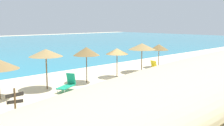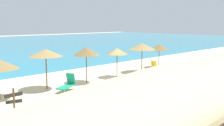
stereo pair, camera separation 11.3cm
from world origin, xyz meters
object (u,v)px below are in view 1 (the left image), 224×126
(beach_umbrella_2, at_px, (86,51))
(beach_umbrella_3, at_px, (117,51))
(wooden_signpost, at_px, (15,103))
(beach_umbrella_4, at_px, (142,46))
(lounge_chair_0, at_px, (68,84))
(lounge_chair_1, at_px, (151,68))
(beach_umbrella_1, at_px, (46,53))
(beach_ball, at_px, (173,68))
(cooler_box, at_px, (193,70))
(beach_umbrella_5, at_px, (159,47))

(beach_umbrella_2, height_order, beach_umbrella_3, beach_umbrella_2)
(beach_umbrella_3, relative_size, wooden_signpost, 1.44)
(beach_umbrella_4, xyz_separation_m, lounge_chair_0, (-8.97, -0.81, -2.01))
(beach_umbrella_2, relative_size, lounge_chair_1, 2.08)
(beach_umbrella_1, xyz_separation_m, lounge_chair_0, (0.80, -1.39, -2.14))
(wooden_signpost, height_order, beach_ball, wooden_signpost)
(lounge_chair_1, xyz_separation_m, wooden_signpost, (-14.53, -3.42, 0.56))
(beach_ball, bearing_deg, beach_umbrella_1, 172.90)
(beach_umbrella_1, relative_size, beach_ball, 10.52)
(beach_umbrella_1, xyz_separation_m, beach_umbrella_2, (3.33, -0.32, -0.11))
(cooler_box, bearing_deg, beach_umbrella_5, 91.79)
(beach_umbrella_3, relative_size, beach_umbrella_5, 1.02)
(cooler_box, bearing_deg, beach_umbrella_2, 159.74)
(beach_umbrella_3, bearing_deg, beach_umbrella_5, 4.16)
(lounge_chair_1, bearing_deg, beach_ball, -94.07)
(beach_umbrella_4, relative_size, lounge_chair_0, 1.60)
(lounge_chair_1, xyz_separation_m, beach_ball, (3.36, -0.21, -0.36))
(beach_umbrella_5, distance_m, lounge_chair_1, 3.71)
(cooler_box, bearing_deg, wooden_signpost, -177.08)
(beach_ball, relative_size, cooler_box, 0.50)
(beach_umbrella_1, height_order, lounge_chair_1, beach_umbrella_1)
(beach_ball, bearing_deg, wooden_signpost, -169.84)
(lounge_chair_1, bearing_deg, beach_umbrella_5, -65.82)
(beach_umbrella_1, xyz_separation_m, beach_umbrella_5, (13.13, -0.08, -0.45))
(beach_umbrella_3, bearing_deg, beach_umbrella_4, -0.12)
(lounge_chair_0, bearing_deg, beach_ball, -116.51)
(beach_umbrella_5, distance_m, cooler_box, 4.36)
(beach_umbrella_1, xyz_separation_m, cooler_box, (13.25, -3.98, -2.39))
(wooden_signpost, bearing_deg, beach_umbrella_1, 48.61)
(beach_umbrella_1, relative_size, beach_umbrella_2, 1.02)
(cooler_box, bearing_deg, beach_umbrella_1, 163.26)
(lounge_chair_0, distance_m, cooler_box, 12.72)
(beach_umbrella_4, distance_m, beach_umbrella_5, 3.42)
(lounge_chair_0, xyz_separation_m, wooden_signpost, (-5.21, -3.50, 0.58))
(beach_umbrella_3, bearing_deg, beach_ball, -8.97)
(beach_ball, bearing_deg, beach_umbrella_3, 171.03)
(beach_umbrella_3, height_order, beach_ball, beach_umbrella_3)
(wooden_signpost, bearing_deg, beach_ball, 10.87)
(cooler_box, bearing_deg, beach_ball, 84.37)
(beach_umbrella_4, bearing_deg, beach_umbrella_1, 176.62)
(lounge_chair_1, relative_size, wooden_signpost, 0.77)
(beach_umbrella_2, bearing_deg, beach_ball, -7.61)
(lounge_chair_0, relative_size, beach_ball, 6.32)
(lounge_chair_0, bearing_deg, cooler_box, -126.97)
(beach_umbrella_2, relative_size, beach_umbrella_3, 1.12)
(beach_umbrella_2, relative_size, beach_umbrella_5, 1.15)
(beach_umbrella_3, xyz_separation_m, cooler_box, (6.79, -3.41, -2.05))
(beach_umbrella_4, height_order, beach_umbrella_5, beach_umbrella_4)
(beach_umbrella_4, height_order, lounge_chair_0, beach_umbrella_4)
(beach_umbrella_3, height_order, cooler_box, beach_umbrella_3)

